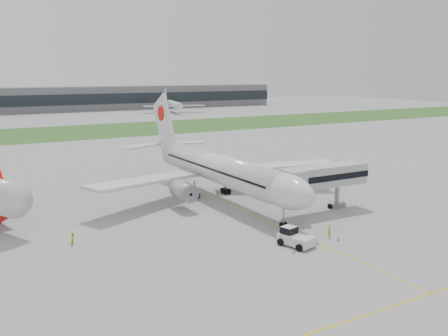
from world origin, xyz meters
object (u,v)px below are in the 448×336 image
jet_bridge (320,178)px  ground_crew_near (329,231)px  pushback_tug (294,237)px  airliner (216,167)px

jet_bridge → ground_crew_near: 13.54m
pushback_tug → ground_crew_near: size_ratio=2.74×
airliner → pushback_tug: bearing=-96.7°
airliner → jet_bridge: 18.83m
pushback_tug → ground_crew_near: (5.98, 0.06, -0.15)m
pushback_tug → jet_bridge: bearing=24.2°
airliner → jet_bridge: airliner is taller
ground_crew_near → pushback_tug: bearing=-22.1°
pushback_tug → ground_crew_near: bearing=-13.7°
jet_bridge → ground_crew_near: (-7.22, -10.44, -4.72)m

